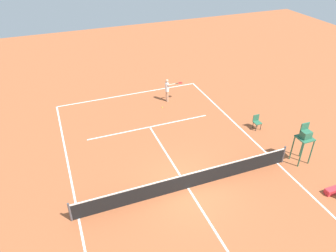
{
  "coord_description": "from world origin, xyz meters",
  "views": [
    {
      "loc": [
        5.27,
        10.76,
        11.41
      ],
      "look_at": [
        -0.7,
        -4.62,
        0.8
      ],
      "focal_mm": 34.33,
      "sensor_mm": 36.0,
      "label": 1
    }
  ],
  "objects": [
    {
      "name": "equipment_bag",
      "position": [
        -6.49,
        2.9,
        0.15
      ],
      "size": [
        0.76,
        0.32,
        0.3
      ],
      "primitive_type": "cube",
      "color": "red",
      "rests_on": "ground"
    },
    {
      "name": "umpire_chair",
      "position": [
        -6.67,
        0.26,
        1.61
      ],
      "size": [
        0.8,
        0.8,
        2.41
      ],
      "color": "#2D6B4C",
      "rests_on": "ground"
    },
    {
      "name": "ground_plane",
      "position": [
        0.0,
        0.0,
        0.0
      ],
      "size": [
        60.0,
        60.0,
        0.0
      ],
      "primitive_type": "plane",
      "color": "#AD5933"
    },
    {
      "name": "courtside_chair_mid",
      "position": [
        -6.37,
        -3.45,
        0.53
      ],
      "size": [
        0.44,
        0.46,
        0.95
      ],
      "color": "#262626",
      "rests_on": "ground"
    },
    {
      "name": "tennis_net",
      "position": [
        0.0,
        0.0,
        0.5
      ],
      "size": [
        11.58,
        0.1,
        1.07
      ],
      "color": "#4C4C51",
      "rests_on": "ground"
    },
    {
      "name": "player_serving",
      "position": [
        -2.4,
        -9.03,
        1.05
      ],
      "size": [
        1.3,
        0.53,
        1.75
      ],
      "rotation": [
        0.0,
        0.0,
        1.61
      ],
      "color": "#D8A884",
      "rests_on": "ground"
    },
    {
      "name": "tennis_ball",
      "position": [
        -1.65,
        -8.2,
        0.03
      ],
      "size": [
        0.07,
        0.07,
        0.07
      ],
      "primitive_type": "sphere",
      "color": "#CCE033",
      "rests_on": "ground"
    },
    {
      "name": "court_lines",
      "position": [
        0.0,
        0.0,
        0.0
      ],
      "size": [
        10.98,
        22.28,
        0.01
      ],
      "color": "white",
      "rests_on": "ground"
    }
  ]
}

